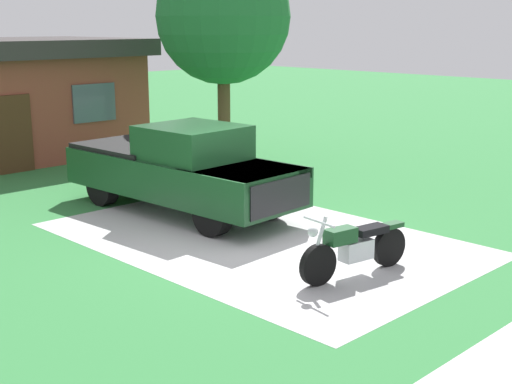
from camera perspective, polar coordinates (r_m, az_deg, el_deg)
ground_plane at (r=13.31m, az=0.30°, el=-3.81°), size 80.00×80.00×0.00m
driveway_pad at (r=13.31m, az=0.30°, el=-3.80°), size 5.17×7.86×0.01m
motorcycle at (r=11.40m, az=7.95°, el=-4.45°), size 2.20×0.73×1.09m
pickup_truck at (r=15.14m, az=-6.22°, el=1.97°), size 2.28×5.72×1.90m
shade_tree at (r=20.19m, az=-2.68°, el=13.95°), size 3.76×3.76×6.02m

